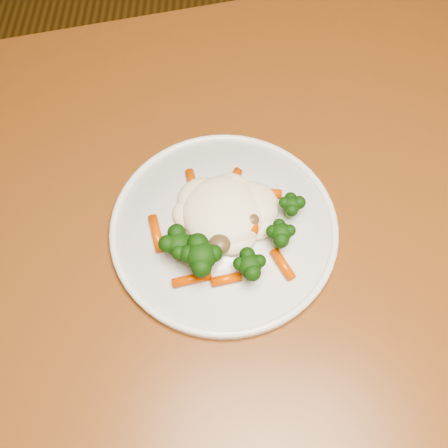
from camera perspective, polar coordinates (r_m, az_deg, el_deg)
dining_table at (r=0.83m, az=-2.28°, el=-2.24°), size 1.30×1.04×0.75m
plate at (r=0.72m, az=0.00°, el=-0.52°), size 0.29×0.29×0.01m
meal at (r=0.69m, az=0.01°, el=-0.16°), size 0.20×0.18×0.05m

